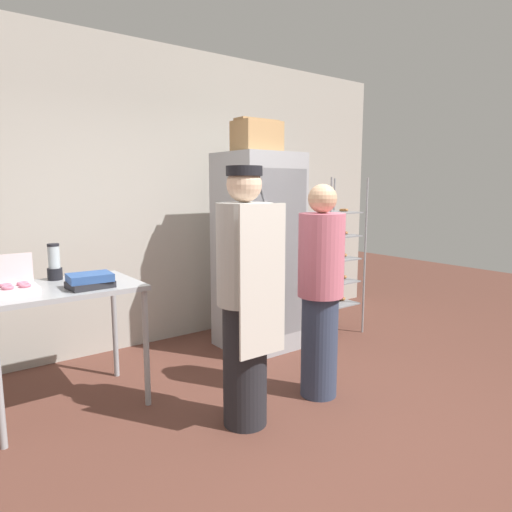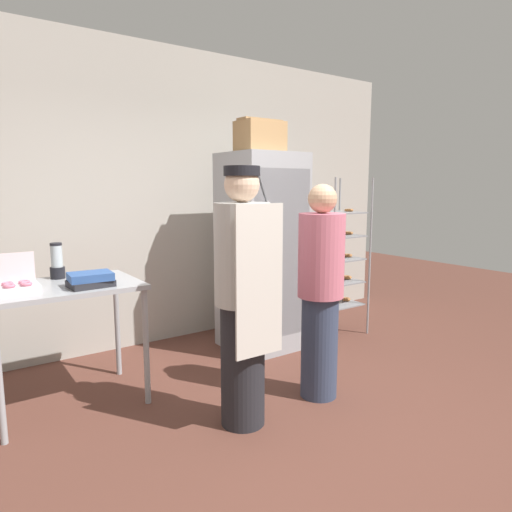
{
  "view_description": "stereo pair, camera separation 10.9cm",
  "coord_description": "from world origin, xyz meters",
  "views": [
    {
      "loc": [
        -1.98,
        -2.12,
        1.64
      ],
      "look_at": [
        0.11,
        0.66,
        1.11
      ],
      "focal_mm": 32.0,
      "sensor_mm": 36.0,
      "label": 1
    },
    {
      "loc": [
        -1.89,
        -2.18,
        1.64
      ],
      "look_at": [
        0.11,
        0.66,
        1.11
      ],
      "focal_mm": 32.0,
      "sensor_mm": 36.0,
      "label": 2
    }
  ],
  "objects": [
    {
      "name": "binder_stack",
      "position": [
        -1.02,
        1.12,
        0.98
      ],
      "size": [
        0.31,
        0.24,
        0.1
      ],
      "color": "#232328",
      "rests_on": "prep_counter"
    },
    {
      "name": "baking_rack",
      "position": [
        1.7,
        1.38,
        0.84
      ],
      "size": [
        0.58,
        0.5,
        1.73
      ],
      "color": "#93969B",
      "rests_on": "ground_plane"
    },
    {
      "name": "person_baker",
      "position": [
        -0.25,
        0.3,
        0.92
      ],
      "size": [
        0.37,
        0.39,
        1.77
      ],
      "color": "#232328",
      "rests_on": "ground_plane"
    },
    {
      "name": "ground_plane",
      "position": [
        0.0,
        0.0,
        0.0
      ],
      "size": [
        14.0,
        14.0,
        0.0
      ],
      "primitive_type": "plane",
      "color": "brown"
    },
    {
      "name": "donut_box",
      "position": [
        -1.48,
        1.22,
        0.97
      ],
      "size": [
        0.27,
        0.22,
        0.26
      ],
      "color": "silver",
      "rests_on": "prep_counter"
    },
    {
      "name": "refrigerator",
      "position": [
        0.76,
        1.49,
        0.98
      ],
      "size": [
        0.71,
        0.71,
        1.96
      ],
      "color": "#9EA0A5",
      "rests_on": "ground_plane"
    },
    {
      "name": "blender_pitcher",
      "position": [
        -1.15,
        1.57,
        1.05
      ],
      "size": [
        0.11,
        0.11,
        0.28
      ],
      "color": "black",
      "rests_on": "prep_counter"
    },
    {
      "name": "prep_counter",
      "position": [
        -1.17,
        1.3,
        0.82
      ],
      "size": [
        1.05,
        0.74,
        0.93
      ],
      "color": "#9EA0A5",
      "rests_on": "ground_plane"
    },
    {
      "name": "back_wall",
      "position": [
        0.0,
        2.33,
        1.53
      ],
      "size": [
        6.4,
        0.12,
        3.05
      ],
      "primitive_type": "cube",
      "color": "#ADA89E",
      "rests_on": "ground_plane"
    },
    {
      "name": "person_customer",
      "position": [
        0.47,
        0.32,
        0.85
      ],
      "size": [
        0.35,
        0.35,
        1.66
      ],
      "color": "#333D56",
      "rests_on": "ground_plane"
    },
    {
      "name": "cardboard_storage_box",
      "position": [
        0.69,
        1.42,
        2.11
      ],
      "size": [
        0.43,
        0.3,
        0.3
      ],
      "color": "#A87F51",
      "rests_on": "refrigerator"
    }
  ]
}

